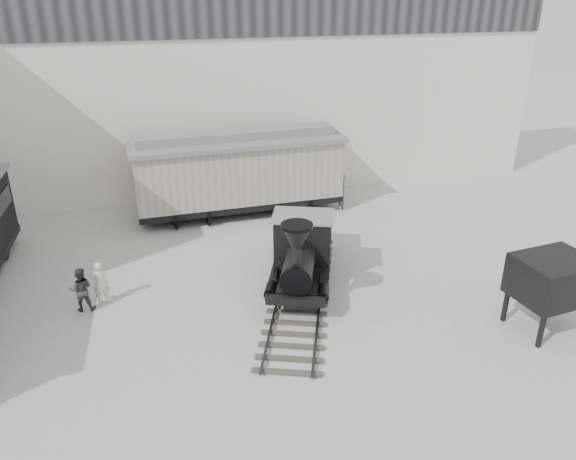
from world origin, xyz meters
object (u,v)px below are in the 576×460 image
object	(u,v)px
boxcar	(238,171)
visitor_b	(81,289)
visitor_a	(100,283)
coal_hopper	(552,283)
locomotive	(302,255)

from	to	relation	value
boxcar	visitor_b	world-z (taller)	boxcar
visitor_a	coal_hopper	xyz separation A→B (m)	(14.26, -5.18, 0.85)
boxcar	visitor_a	bearing A→B (deg)	-133.51
coal_hopper	locomotive	bearing A→B (deg)	138.65
boxcar	locomotive	bearing A→B (deg)	-84.95
boxcar	coal_hopper	world-z (taller)	boxcar
visitor_a	coal_hopper	world-z (taller)	coal_hopper
visitor_b	coal_hopper	xyz separation A→B (m)	(14.87, -4.85, 0.85)
visitor_a	coal_hopper	size ratio (longest dim) A/B	0.63
visitor_a	visitor_b	distance (m)	0.69
visitor_b	coal_hopper	bearing A→B (deg)	163.67
boxcar	visitor_b	distance (m)	10.22
visitor_a	visitor_b	size ratio (longest dim) A/B	1.00
locomotive	visitor_a	distance (m)	7.27
coal_hopper	visitor_a	bearing A→B (deg)	152.48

